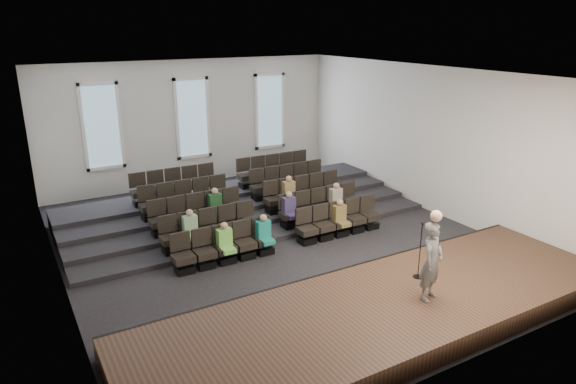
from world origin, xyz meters
name	(u,v)px	position (x,y,z in m)	size (l,w,h in m)	color
ground	(276,241)	(0.00, 0.00, 0.00)	(14.00, 14.00, 0.00)	black
ceiling	(275,73)	(0.00, 0.00, 5.01)	(12.00, 14.00, 0.02)	white
wall_back	(192,123)	(0.00, 7.02, 2.50)	(12.00, 0.04, 5.00)	silver
wall_front	(465,250)	(0.00, -7.02, 2.50)	(12.00, 0.04, 5.00)	silver
wall_left	(51,195)	(-6.02, 0.00, 2.50)	(0.04, 14.00, 5.00)	silver
wall_right	(428,139)	(6.02, 0.00, 2.50)	(0.04, 14.00, 5.00)	silver
stage	(387,311)	(0.00, -5.10, 0.25)	(11.80, 3.60, 0.50)	#422E1C
stage_lip	(340,278)	(0.00, -3.33, 0.25)	(11.80, 0.06, 0.52)	black
risers	(233,205)	(0.00, 3.17, 0.20)	(11.80, 4.80, 0.60)	black
seating_rows	(253,205)	(0.00, 1.54, 0.68)	(6.80, 4.70, 1.67)	black
windows	(193,118)	(0.00, 6.95, 2.70)	(8.44, 0.10, 3.24)	white
audience	(271,213)	(0.00, 0.32, 0.81)	(5.45, 2.64, 1.10)	#7BD153
speaker	(432,261)	(0.89, -5.45, 1.40)	(0.65, 0.43, 1.79)	#5E5B59
mic_stand	(419,261)	(1.38, -4.60, 0.92)	(0.24, 0.24, 1.42)	black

